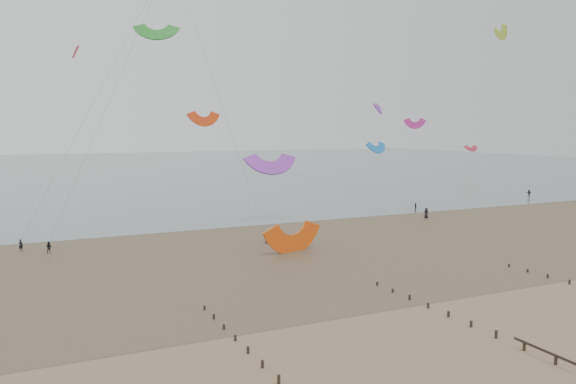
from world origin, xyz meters
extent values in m
plane|color=brown|center=(0.00, 0.00, 0.00)|extent=(500.00, 500.00, 0.00)
plane|color=#475654|center=(0.00, 200.00, 0.03)|extent=(500.00, 500.00, 0.00)
plane|color=#473A28|center=(0.00, 35.00, 0.01)|extent=(500.00, 500.00, 0.00)
ellipsoid|color=slate|center=(-18.00, 22.00, 0.01)|extent=(23.60, 14.36, 0.01)
ellipsoid|color=slate|center=(12.00, 38.00, 0.01)|extent=(33.64, 18.32, 0.01)
ellipsoid|color=slate|center=(45.00, 30.00, 0.01)|extent=(19.65, 13.67, 0.01)
cube|color=black|center=(-14.00, -3.79, 0.26)|extent=(0.16, 0.16, 0.62)
cube|color=black|center=(-14.00, -1.16, 0.25)|extent=(0.16, 0.16, 0.59)
cube|color=black|center=(-14.00, 1.47, 0.23)|extent=(0.16, 0.16, 0.57)
cube|color=black|center=(-14.00, 4.11, 0.22)|extent=(0.16, 0.16, 0.54)
cube|color=black|center=(-14.00, 6.74, 0.20)|extent=(0.16, 0.16, 0.51)
cube|color=black|center=(-14.00, 9.37, 0.19)|extent=(0.16, 0.16, 0.48)
cube|color=black|center=(-14.00, 12.00, 0.17)|extent=(0.16, 0.16, 0.45)
cube|color=black|center=(4.00, -9.05, 0.29)|extent=(0.16, 0.16, 0.68)
cube|color=black|center=(4.00, -6.42, 0.28)|extent=(0.16, 0.16, 0.65)
cube|color=black|center=(4.00, -3.79, 0.26)|extent=(0.16, 0.16, 0.62)
cube|color=black|center=(4.00, -1.16, 0.25)|extent=(0.16, 0.16, 0.59)
cube|color=black|center=(4.00, 1.47, 0.23)|extent=(0.16, 0.16, 0.57)
cube|color=black|center=(4.00, 4.11, 0.22)|extent=(0.16, 0.16, 0.54)
cube|color=black|center=(4.00, 6.74, 0.20)|extent=(0.16, 0.16, 0.51)
cube|color=black|center=(4.00, 9.37, 0.19)|extent=(0.16, 0.16, 0.48)
cube|color=black|center=(4.00, 12.00, 0.17)|extent=(0.16, 0.16, 0.45)
cube|color=black|center=(22.00, 4.11, 0.22)|extent=(0.16, 0.16, 0.54)
cube|color=black|center=(22.00, 6.74, 0.20)|extent=(0.16, 0.16, 0.51)
cube|color=black|center=(22.00, 9.37, 0.19)|extent=(0.16, 0.16, 0.48)
cube|color=black|center=(22.00, 12.00, 0.17)|extent=(0.16, 0.16, 0.45)
imported|color=black|center=(-28.58, 45.38, 0.76)|extent=(0.65, 0.55, 1.52)
imported|color=black|center=(2.06, 36.04, 0.79)|extent=(1.08, 1.16, 1.57)
imported|color=black|center=(39.53, 51.48, 0.86)|extent=(0.77, 1.09, 1.71)
imported|color=black|center=(78.56, 59.56, 0.81)|extent=(1.57, 0.80, 1.62)
imported|color=black|center=(36.33, 44.36, 0.93)|extent=(1.04, 1.08, 1.87)
imported|color=black|center=(-25.30, 42.20, 0.76)|extent=(0.77, 0.61, 1.51)
camera|label=1|loc=(-27.59, -34.04, 15.72)|focal=35.00mm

